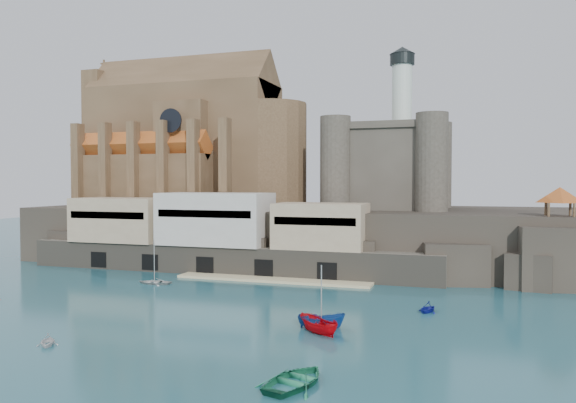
{
  "coord_description": "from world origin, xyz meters",
  "views": [
    {
      "loc": [
        30.23,
        -60.68,
        14.81
      ],
      "look_at": [
        -0.18,
        32.0,
        11.41
      ],
      "focal_mm": 35.0,
      "sensor_mm": 36.0,
      "label": 1
    }
  ],
  "objects_px": {
    "castle_keep": "(389,163)",
    "boat_2": "(321,328)",
    "pavilion": "(560,197)",
    "church": "(191,146)",
    "boat_1": "(48,345)"
  },
  "relations": [
    {
      "from": "castle_keep",
      "to": "boat_2",
      "type": "bearing_deg",
      "value": -90.27
    },
    {
      "from": "castle_keep",
      "to": "boat_2",
      "type": "height_order",
      "value": "castle_keep"
    },
    {
      "from": "castle_keep",
      "to": "pavilion",
      "type": "xyz_separation_m",
      "value": [
        25.92,
        -15.08,
        -5.59
      ]
    },
    {
      "from": "church",
      "to": "boat_2",
      "type": "xyz_separation_m",
      "value": [
        39.98,
        -47.85,
        -22.13
      ]
    },
    {
      "from": "church",
      "to": "boat_1",
      "type": "height_order",
      "value": "church"
    },
    {
      "from": "castle_keep",
      "to": "boat_1",
      "type": "relative_size",
      "value": 10.69
    },
    {
      "from": "church",
      "to": "boat_1",
      "type": "distance_m",
      "value": 67.77
    },
    {
      "from": "pavilion",
      "to": "boat_1",
      "type": "distance_m",
      "value": 67.59
    },
    {
      "from": "pavilion",
      "to": "church",
      "type": "bearing_deg",
      "value": 166.52
    },
    {
      "from": "church",
      "to": "pavilion",
      "type": "relative_size",
      "value": 7.34
    },
    {
      "from": "pavilion",
      "to": "boat_1",
      "type": "height_order",
      "value": "pavilion"
    },
    {
      "from": "church",
      "to": "pavilion",
      "type": "bearing_deg",
      "value": -13.48
    },
    {
      "from": "church",
      "to": "boat_2",
      "type": "distance_m",
      "value": 66.17
    },
    {
      "from": "boat_1",
      "to": "castle_keep",
      "type": "bearing_deg",
      "value": 37.85
    },
    {
      "from": "church",
      "to": "castle_keep",
      "type": "height_order",
      "value": "church"
    }
  ]
}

